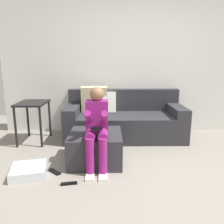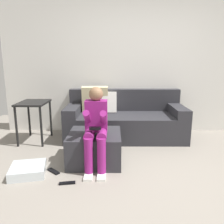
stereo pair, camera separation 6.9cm
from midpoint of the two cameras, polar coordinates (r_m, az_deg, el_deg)
name	(u,v)px [view 1 (the left image)]	position (r m, az deg, el deg)	size (l,w,h in m)	color
ground_plane	(157,183)	(2.70, 10.55, -17.33)	(6.63, 6.63, 0.00)	gray
wall_back	(137,68)	(4.38, 5.88, 11.15)	(5.10, 0.10, 2.46)	silver
couch_sectional	(123,120)	(4.06, 2.36, -2.02)	(2.06, 0.89, 0.91)	#2D2D33
ottoman	(96,147)	(3.11, -4.83, -8.90)	(0.70, 0.70, 0.40)	#2D2D33
person_seated	(97,126)	(2.81, -4.54, -3.46)	(0.28, 0.56, 1.03)	#8C1E72
storage_bin	(29,171)	(2.99, -21.00, -13.76)	(0.41, 0.40, 0.11)	silver
side_table	(33,109)	(3.99, -19.98, 0.77)	(0.46, 0.61, 0.68)	black
remote_near_ottoman	(69,184)	(2.68, -11.62, -17.38)	(0.18, 0.04, 0.02)	black
remote_by_storage_bin	(55,172)	(2.96, -15.05, -14.47)	(0.19, 0.05, 0.02)	black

